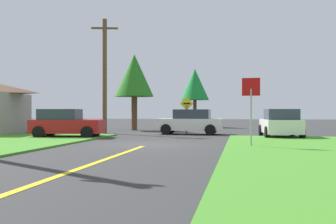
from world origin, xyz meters
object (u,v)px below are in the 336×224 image
(stop_sign, at_px, (251,99))
(car_on_crossroad, at_px, (280,123))
(oak_tree_left, at_px, (134,76))
(oak_tree_right, at_px, (195,85))
(car_approaching_junction, at_px, (190,122))
(utility_pole_mid, at_px, (105,74))
(parked_car_near_building, at_px, (66,123))
(direction_sign, at_px, (187,111))

(stop_sign, xyz_separation_m, car_on_crossroad, (1.82, 6.71, -1.19))
(oak_tree_left, xyz_separation_m, oak_tree_right, (3.99, 7.24, -0.25))
(stop_sign, bearing_deg, car_approaching_junction, -63.55)
(oak_tree_right, bearing_deg, oak_tree_left, -118.85)
(oak_tree_left, bearing_deg, utility_pole_mid, -99.13)
(parked_car_near_building, bearing_deg, stop_sign, -30.35)
(utility_pole_mid, distance_m, oak_tree_right, 12.85)
(parked_car_near_building, height_order, direction_sign, direction_sign)
(parked_car_near_building, height_order, utility_pole_mid, utility_pole_mid)
(parked_car_near_building, bearing_deg, oak_tree_left, 73.62)
(stop_sign, xyz_separation_m, direction_sign, (-3.99, 9.52, -0.46))
(oak_tree_left, height_order, oak_tree_right, oak_tree_left)
(utility_pole_mid, xyz_separation_m, oak_tree_left, (0.76, 4.70, 0.31))
(car_approaching_junction, height_order, oak_tree_right, oak_tree_right)
(car_on_crossroad, bearing_deg, car_approaching_junction, 64.20)
(oak_tree_right, bearing_deg, direction_sign, -86.05)
(direction_sign, relative_size, oak_tree_right, 0.44)
(parked_car_near_building, relative_size, car_on_crossroad, 1.03)
(car_on_crossroad, relative_size, oak_tree_right, 0.72)
(parked_car_near_building, height_order, oak_tree_left, oak_tree_left)
(stop_sign, relative_size, utility_pole_mid, 0.37)
(car_on_crossroad, distance_m, direction_sign, 6.49)
(oak_tree_right, bearing_deg, car_approaching_junction, -84.64)
(stop_sign, bearing_deg, oak_tree_left, -52.91)
(car_approaching_junction, bearing_deg, utility_pole_mid, 2.24)
(stop_sign, bearing_deg, utility_pole_mid, -38.62)
(stop_sign, distance_m, oak_tree_left, 16.24)
(direction_sign, bearing_deg, parked_car_near_building, -139.89)
(parked_car_near_building, height_order, oak_tree_right, oak_tree_right)
(utility_pole_mid, bearing_deg, car_on_crossroad, -10.36)
(stop_sign, height_order, parked_car_near_building, stop_sign)
(parked_car_near_building, relative_size, oak_tree_left, 0.69)
(utility_pole_mid, bearing_deg, stop_sign, -42.72)
(parked_car_near_building, height_order, car_on_crossroad, same)
(stop_sign, height_order, direction_sign, stop_sign)
(car_on_crossroad, bearing_deg, direction_sign, 59.97)
(stop_sign, xyz_separation_m, oak_tree_right, (-4.76, 20.72, 2.07))
(car_on_crossroad, bearing_deg, utility_pole_mid, 75.47)
(car_on_crossroad, height_order, oak_tree_right, oak_tree_right)
(stop_sign, xyz_separation_m, utility_pole_mid, (-9.51, 8.78, 2.01))
(parked_car_near_building, xyz_separation_m, utility_pole_mid, (0.68, 4.48, 3.20))
(direction_sign, relative_size, oak_tree_left, 0.41)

